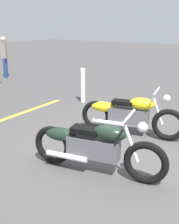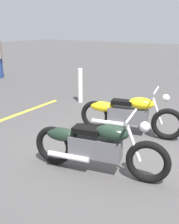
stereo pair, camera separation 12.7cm
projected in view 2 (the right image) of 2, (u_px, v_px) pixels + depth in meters
ground_plane at (115, 150)px, 5.03m from camera, size 60.00×60.00×0.00m
motorcycle_bright_foreground at (127, 114)px, 5.63m from camera, size 2.19×0.79×1.04m
motorcycle_dark_foreground at (94, 145)px, 4.15m from camera, size 2.20×0.78×1.04m
bollard_post at (80, 86)px, 8.01m from camera, size 0.14×0.14×1.03m
parking_stripe_mid at (18, 114)px, 7.05m from camera, size 0.28×3.20×0.01m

